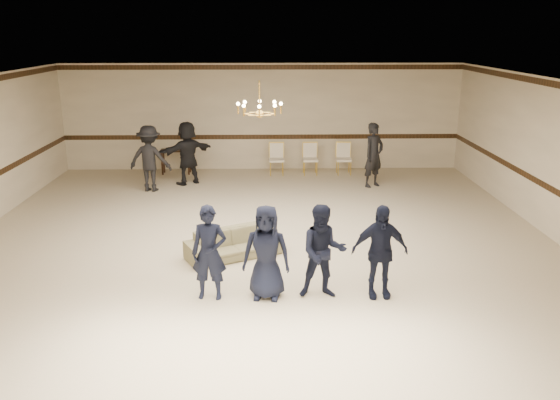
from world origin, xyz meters
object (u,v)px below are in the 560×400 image
at_px(chandelier, 259,97).
at_px(adult_left, 150,159).
at_px(adult_mid, 187,153).
at_px(console_table, 176,162).
at_px(settee, 233,244).
at_px(banquet_chair_mid, 310,159).
at_px(banquet_chair_right, 344,159).
at_px(banquet_chair_left, 277,159).
at_px(boy_a, 209,253).
at_px(boy_c, 323,252).
at_px(boy_d, 380,251).
at_px(boy_b, 266,252).
at_px(adult_right, 374,155).

distance_m(chandelier, adult_left, 5.04).
bearing_deg(adult_mid, console_table, -101.86).
bearing_deg(settee, adult_left, 90.64).
bearing_deg(banquet_chair_mid, banquet_chair_right, -1.62).
distance_m(chandelier, banquet_chair_left, 5.77).
relative_size(settee, banquet_chair_mid, 1.92).
bearing_deg(adult_left, console_table, -91.25).
xyz_separation_m(boy_a, banquet_chair_left, (1.20, 8.09, -0.31)).
height_order(settee, console_table, console_table).
bearing_deg(banquet_chair_right, boy_c, -94.84).
height_order(boy_d, settee, boy_d).
relative_size(banquet_chair_mid, banquet_chair_right, 1.00).
bearing_deg(settee, adult_mid, 79.11).
xyz_separation_m(boy_a, boy_d, (2.70, 0.00, 0.00)).
bearing_deg(chandelier, banquet_chair_left, 85.37).
bearing_deg(banquet_chair_right, console_table, -177.28).
distance_m(banquet_chair_left, banquet_chair_right, 2.00).
height_order(chandelier, console_table, chandelier).
bearing_deg(boy_b, adult_right, 73.90).
height_order(boy_d, adult_left, adult_left).
bearing_deg(settee, boy_a, -125.89).
bearing_deg(banquet_chair_right, adult_mid, -162.74).
bearing_deg(adult_mid, boy_a, 64.51).
relative_size(adult_left, banquet_chair_right, 1.90).
xyz_separation_m(settee, console_table, (-2.07, 6.57, 0.11)).
bearing_deg(chandelier, console_table, 115.39).
bearing_deg(banquet_chair_left, settee, -100.74).
height_order(boy_c, adult_mid, adult_mid).
bearing_deg(boy_d, chandelier, 122.18).
xyz_separation_m(boy_a, adult_left, (-2.18, 6.42, 0.11)).
bearing_deg(adult_right, adult_mid, 139.37).
xyz_separation_m(banquet_chair_mid, console_table, (-4.00, 0.20, -0.09)).
bearing_deg(adult_left, banquet_chair_mid, -148.82).
height_order(boy_d, adult_mid, adult_mid).
xyz_separation_m(banquet_chair_left, console_table, (-3.00, 0.20, -0.09)).
relative_size(settee, banquet_chair_left, 1.92).
relative_size(settee, adult_left, 1.01).
xyz_separation_m(adult_mid, console_table, (-0.52, 1.17, -0.51)).
xyz_separation_m(boy_c, banquet_chair_left, (-0.60, 8.09, -0.31)).
bearing_deg(banquet_chair_mid, boy_a, -106.86).
bearing_deg(adult_right, settee, -161.56).
distance_m(settee, adult_right, 6.16).
xyz_separation_m(chandelier, adult_mid, (-2.06, 4.26, -2.00)).
bearing_deg(adult_mid, boy_b, 71.35).
bearing_deg(chandelier, adult_right, 51.73).
bearing_deg(settee, boy_c, -75.36).
relative_size(boy_b, banquet_chair_right, 1.67).
distance_m(adult_mid, banquet_chair_left, 2.70).
height_order(banquet_chair_mid, console_table, banquet_chair_mid).
distance_m(boy_b, adult_mid, 7.44).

